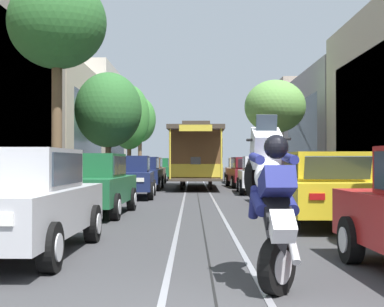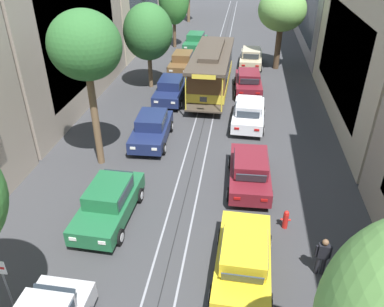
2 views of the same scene
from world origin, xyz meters
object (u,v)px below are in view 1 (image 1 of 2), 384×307
Objects in this scene: parked_car_green_second_left at (88,184)px; street_tree_kerb_left_far at (138,120)px; parked_car_navy_mid_left at (126,177)px; street_tree_kerb_left_fourth at (127,118)px; parked_car_silver_near_left at (14,201)px; cable_car_trolley at (194,156)px; parked_car_navy_fourth_left at (140,173)px; street_tree_kerb_right_second at (273,107)px; street_tree_kerb_left_second at (55,24)px; parked_car_maroon_fifth_right at (245,172)px; parked_car_maroon_mid_right at (287,180)px; fire_hydrant at (360,197)px; parked_car_brown_fifth_left at (146,171)px; parked_car_yellow_second_right at (322,188)px; parked_car_beige_sixth_right at (238,170)px; parked_car_white_fourth_right at (259,175)px; motorcycle_with_rider at (269,196)px; street_tree_kerb_left_mid at (106,110)px; parked_car_green_sixth_left at (157,169)px.

parked_car_green_second_left is 39.00m from street_tree_kerb_left_far.
parked_car_navy_mid_left is 0.64× the size of street_tree_kerb_left_fourth.
cable_car_trolley is at bearing 82.23° from parked_car_silver_near_left.
parked_car_green_second_left is 1.01× the size of parked_car_navy_fourth_left.
parked_car_green_second_left is 0.68× the size of street_tree_kerb_right_second.
street_tree_kerb_left_second reaches higher than street_tree_kerb_left_fourth.
parked_car_green_second_left is 1.00× the size of parked_car_maroon_fifth_right.
street_tree_kerb_right_second is (2.17, 17.76, 3.97)m from parked_car_maroon_mid_right.
street_tree_kerb_right_second is (9.80, -5.55, 0.23)m from street_tree_kerb_left_fourth.
fire_hydrant is at bearing -42.68° from parked_car_navy_mid_left.
parked_car_yellow_second_right is (5.47, -21.37, 0.00)m from parked_car_brown_fifth_left.
parked_car_maroon_mid_right is 36.67m from street_tree_kerb_left_far.
parked_car_beige_sixth_right is (5.70, 21.11, 0.00)m from parked_car_green_second_left.
parked_car_maroon_mid_right is 18.33m from street_tree_kerb_right_second.
parked_car_green_second_left is 0.60× the size of street_tree_kerb_left_far.
parked_car_navy_mid_left is at bearing -152.20° from parked_car_white_fourth_right.
street_tree_kerb_left_second is at bearing -114.27° from cable_car_trolley.
parked_car_brown_fifth_left is at bearing 97.19° from motorcycle_with_rider.
street_tree_kerb_left_far is at bearing 90.69° from street_tree_kerb_left_second.
street_tree_kerb_left_mid is 24.39m from motorcycle_with_rider.
street_tree_kerb_left_second reaches higher than street_tree_kerb_left_mid.
parked_car_maroon_mid_right is at bearing -60.28° from parked_car_navy_fourth_left.
street_tree_kerb_left_far is at bearing 95.49° from parked_car_navy_fourth_left.
parked_car_green_second_left is 12.77m from parked_car_navy_fourth_left.
parked_car_navy_mid_left is 9.28m from street_tree_kerb_left_mid.
parked_car_white_fourth_right is 30.47m from street_tree_kerb_left_far.
parked_car_navy_fourth_left is 3.38m from cable_car_trolley.
parked_car_maroon_mid_right is 9.20m from street_tree_kerb_left_second.
parked_car_white_fourth_right is 0.58× the size of street_tree_kerb_left_second.
street_tree_kerb_left_second reaches higher than parked_car_white_fourth_right.
street_tree_kerb_left_second is at bearing -103.57° from parked_car_navy_fourth_left.
cable_car_trolley is (2.83, -4.37, 0.86)m from parked_car_brown_fifth_left.
fire_hydrant is (3.66, 8.79, -0.59)m from motorcycle_with_rider.
street_tree_kerb_left_far reaches higher than parked_car_white_fourth_right.
parked_car_green_second_left is 16.04m from parked_car_maroon_fifth_right.
parked_car_green_sixth_left is (0.24, 25.87, 0.00)m from parked_car_green_second_left.
street_tree_kerb_left_mid reaches higher than parked_car_maroon_fifth_right.
parked_car_green_sixth_left is 9.90m from street_tree_kerb_right_second.
street_tree_kerb_left_mid is at bearing 89.58° from street_tree_kerb_left_second.
motorcycle_with_rider is 9.54m from fire_hydrant.
parked_car_maroon_mid_right is 0.99× the size of parked_car_maroon_fifth_right.
parked_car_brown_fifth_left is at bearing 109.60° from parked_car_maroon_mid_right.
parked_car_brown_fifth_left is 0.68× the size of street_tree_kerb_right_second.
parked_car_green_second_left is at bearing -101.03° from cable_car_trolley.
parked_car_beige_sixth_right is at bearing 85.74° from motorcycle_with_rider.
parked_car_yellow_second_right is 0.64× the size of street_tree_kerb_left_fourth.
parked_car_brown_fifth_left is 0.99× the size of parked_car_maroon_fifth_right.
street_tree_kerb_right_second reaches higher than parked_car_navy_mid_left.
parked_car_maroon_mid_right is (5.49, -9.61, 0.00)m from parked_car_navy_fourth_left.
parked_car_maroon_mid_right is at bearing -90.03° from parked_car_beige_sixth_right.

